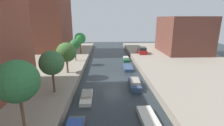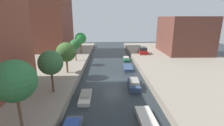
{
  "view_description": "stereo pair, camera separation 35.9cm",
  "coord_description": "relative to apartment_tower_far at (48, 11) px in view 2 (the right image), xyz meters",
  "views": [
    {
      "loc": [
        -1.03,
        -24.03,
        9.33
      ],
      "look_at": [
        0.17,
        6.09,
        1.08
      ],
      "focal_mm": 26.54,
      "sensor_mm": 36.0,
      "label": 1
    },
    {
      "loc": [
        -0.68,
        -24.04,
        9.33
      ],
      "look_at": [
        0.17,
        6.09,
        1.08
      ],
      "focal_mm": 26.54,
      "sensor_mm": 36.0,
      "label": 2
    }
  ],
  "objects": [
    {
      "name": "street_tree_3",
      "position": [
        8.99,
        -12.49,
        -6.79
      ],
      "size": [
        2.06,
        2.06,
        4.31
      ],
      "color": "brown",
      "rests_on": "quay_left"
    },
    {
      "name": "apartment_tower_far",
      "position": [
        0.0,
        0.0,
        0.0
      ],
      "size": [
        10.0,
        13.03,
        20.07
      ],
      "primitive_type": "cube",
      "color": "brown",
      "rests_on": "quay_left"
    },
    {
      "name": "quay_right",
      "position": [
        31.0,
        -20.99,
        -10.54
      ],
      "size": [
        20.0,
        64.0,
        1.0
      ],
      "primitive_type": "cube",
      "color": "gray",
      "rests_on": "ground_plane"
    },
    {
      "name": "moored_boat_right_1",
      "position": [
        18.89,
        -31.94,
        -10.76
      ],
      "size": [
        1.61,
        4.29,
        0.56
      ],
      "color": "beige",
      "rests_on": "ground_plane"
    },
    {
      "name": "moored_boat_left_2",
      "position": [
        12.66,
        -27.02,
        -10.74
      ],
      "size": [
        1.42,
        3.9,
        0.7
      ],
      "color": "beige",
      "rests_on": "ground_plane"
    },
    {
      "name": "ground_plane",
      "position": [
        16.0,
        -20.99,
        -11.04
      ],
      "size": [
        84.0,
        84.0,
        0.0
      ],
      "primitive_type": "plane",
      "color": "#232B30"
    },
    {
      "name": "street_tree_4",
      "position": [
        8.99,
        -5.48,
        -6.43
      ],
      "size": [
        2.64,
        2.64,
        4.96
      ],
      "color": "brown",
      "rests_on": "quay_left"
    },
    {
      "name": "quay_left",
      "position": [
        1.0,
        -20.99,
        -10.54
      ],
      "size": [
        20.0,
        64.0,
        1.0
      ],
      "primitive_type": "cube",
      "color": "gray",
      "rests_on": "ground_plane"
    },
    {
      "name": "street_tree_0",
      "position": [
        8.99,
        -34.31,
        -5.86
      ],
      "size": [
        2.94,
        2.94,
        5.66
      ],
      "color": "brown",
      "rests_on": "quay_left"
    },
    {
      "name": "street_tree_1",
      "position": [
        8.99,
        -27.09,
        -6.54
      ],
      "size": [
        2.75,
        2.75,
        4.89
      ],
      "color": "brown",
      "rests_on": "quay_left"
    },
    {
      "name": "moored_boat_right_2",
      "position": [
        18.99,
        -23.56,
        -10.59
      ],
      "size": [
        1.69,
        4.42,
        1.06
      ],
      "color": "#33476B",
      "rests_on": "ground_plane"
    },
    {
      "name": "moored_boat_right_4",
      "position": [
        19.6,
        -8.82,
        -10.7
      ],
      "size": [
        1.31,
        3.44,
        0.8
      ],
      "color": "#195638",
      "rests_on": "ground_plane"
    },
    {
      "name": "street_tree_2",
      "position": [
        8.99,
        -20.01,
        -6.79
      ],
      "size": [
        2.99,
        2.99,
        4.75
      ],
      "color": "brown",
      "rests_on": "quay_left"
    },
    {
      "name": "low_block_right",
      "position": [
        34.0,
        -4.87,
        -5.72
      ],
      "size": [
        10.0,
        11.86,
        8.64
      ],
      "primitive_type": "cube",
      "color": "brown",
      "rests_on": "quay_right"
    },
    {
      "name": "moored_boat_right_3",
      "position": [
        19.16,
        -15.4,
        -10.76
      ],
      "size": [
        1.69,
        4.09,
        0.56
      ],
      "color": "#33476B",
      "rests_on": "ground_plane"
    },
    {
      "name": "parked_car",
      "position": [
        23.84,
        -5.97,
        -9.39
      ],
      "size": [
        2.02,
        4.31,
        1.56
      ],
      "color": "maroon",
      "rests_on": "quay_right"
    }
  ]
}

